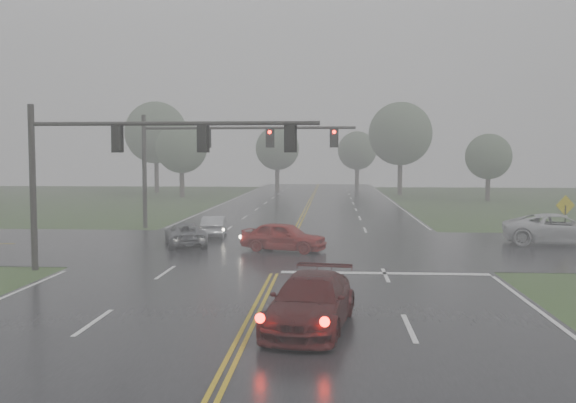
# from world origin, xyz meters

# --- Properties ---
(main_road) EXTENTS (18.00, 160.00, 0.02)m
(main_road) POSITION_xyz_m (0.00, 20.00, 0.00)
(main_road) COLOR black
(main_road) RESTS_ON ground
(cross_street) EXTENTS (120.00, 14.00, 0.02)m
(cross_street) POSITION_xyz_m (0.00, 22.00, 0.00)
(cross_street) COLOR black
(cross_street) RESTS_ON ground
(stop_bar) EXTENTS (8.50, 0.50, 0.01)m
(stop_bar) POSITION_xyz_m (4.50, 14.40, 0.00)
(stop_bar) COLOR silver
(stop_bar) RESTS_ON ground
(sedan_maroon) EXTENTS (2.82, 5.33, 1.47)m
(sedan_maroon) POSITION_xyz_m (1.76, 5.81, 0.00)
(sedan_maroon) COLOR #3A0A0B
(sedan_maroon) RESTS_ON ground
(sedan_red) EXTENTS (4.66, 3.00, 1.48)m
(sedan_red) POSITION_xyz_m (-0.08, 20.33, 0.00)
(sedan_red) COLOR maroon
(sedan_red) RESTS_ON ground
(sedan_silver) EXTENTS (1.64, 3.85, 1.24)m
(sedan_silver) POSITION_xyz_m (-4.69, 26.07, 0.00)
(sedan_silver) COLOR #A7AAAF
(sedan_silver) RESTS_ON ground
(car_grey) EXTENTS (3.26, 4.76, 1.21)m
(car_grey) POSITION_xyz_m (-5.55, 22.13, 0.00)
(car_grey) COLOR #595B61
(car_grey) RESTS_ON ground
(pickup_white) EXTENTS (6.41, 3.79, 1.67)m
(pickup_white) POSITION_xyz_m (14.72, 23.70, 0.00)
(pickup_white) COLOR silver
(pickup_white) RESTS_ON ground
(signal_gantry_near) EXTENTS (12.17, 0.30, 6.97)m
(signal_gantry_near) POSITION_xyz_m (-6.48, 14.33, 4.88)
(signal_gantry_near) COLOR black
(signal_gantry_near) RESTS_ON ground
(signal_gantry_far) EXTENTS (14.21, 0.38, 7.57)m
(signal_gantry_far) POSITION_xyz_m (-5.77, 30.42, 5.34)
(signal_gantry_far) COLOR black
(signal_gantry_far) RESTS_ON ground
(sign_diamond_east) EXTENTS (1.10, 0.26, 2.68)m
(sign_diamond_east) POSITION_xyz_m (15.13, 24.27, 1.81)
(sign_diamond_east) COLOR black
(sign_diamond_east) RESTS_ON ground
(tree_nw_a) EXTENTS (6.04, 6.04, 8.88)m
(tree_nw_a) POSITION_xyz_m (-15.47, 63.32, 5.83)
(tree_nw_a) COLOR #342821
(tree_nw_a) RESTS_ON ground
(tree_ne_a) EXTENTS (7.90, 7.90, 11.61)m
(tree_ne_a) POSITION_xyz_m (10.80, 69.15, 7.64)
(tree_ne_a) COLOR #342821
(tree_ne_a) RESTS_ON ground
(tree_n_mid) EXTENTS (6.16, 6.16, 9.05)m
(tree_n_mid) POSITION_xyz_m (-5.38, 78.35, 5.95)
(tree_n_mid) COLOR #342821
(tree_n_mid) RESTS_ON ground
(tree_e_near) EXTENTS (4.97, 4.97, 7.30)m
(tree_e_near) POSITION_xyz_m (19.23, 59.08, 4.79)
(tree_e_near) COLOR #342821
(tree_e_near) RESTS_ON ground
(tree_nw_b) EXTENTS (8.25, 8.25, 12.12)m
(tree_nw_b) POSITION_xyz_m (-21.11, 72.60, 7.98)
(tree_nw_b) COLOR #342821
(tree_nw_b) RESTS_ON ground
(tree_n_far) EXTENTS (5.92, 5.92, 8.69)m
(tree_n_far) POSITION_xyz_m (6.16, 87.30, 5.71)
(tree_n_far) COLOR #342821
(tree_n_far) RESTS_ON ground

